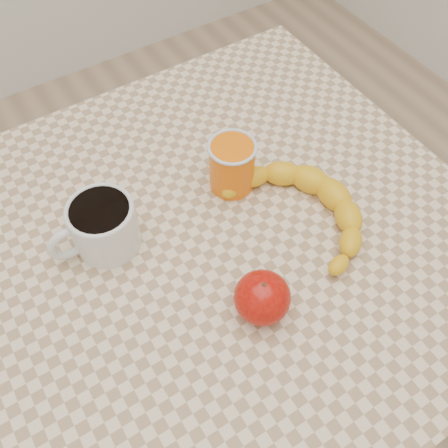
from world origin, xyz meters
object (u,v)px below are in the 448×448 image
apple (262,297)px  banana (303,209)px  table (224,260)px  orange_juice_glass (232,165)px  coffee_mug (102,225)px

apple → banana: 0.18m
table → apple: apple is taller
orange_juice_glass → table: bearing=-129.7°
apple → coffee_mug: bearing=121.7°
coffee_mug → banana: bearing=-23.4°
apple → banana: (0.15, 0.10, -0.01)m
table → orange_juice_glass: bearing=50.3°
coffee_mug → apple: coffee_mug is taller
coffee_mug → orange_juice_glass: size_ratio=1.52×
orange_juice_glass → banana: bearing=-64.7°
table → banana: banana is taller
apple → orange_juice_glass: bearing=67.4°
orange_juice_glass → apple: bearing=-112.6°
table → apple: (-0.03, -0.14, 0.12)m
apple → banana: apple is taller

